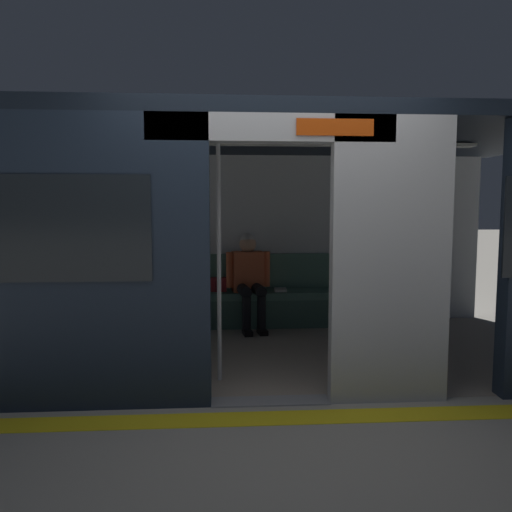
% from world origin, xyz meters
% --- Properties ---
extents(ground_plane, '(60.00, 60.00, 0.00)m').
position_xyz_m(ground_plane, '(0.00, 0.00, 0.00)').
color(ground_plane, gray).
extents(platform_edge_strip, '(8.00, 0.24, 0.01)m').
position_xyz_m(platform_edge_strip, '(0.00, 0.30, 0.00)').
color(platform_edge_strip, yellow).
rests_on(platform_edge_strip, ground_plane).
extents(train_car, '(6.40, 2.95, 2.28)m').
position_xyz_m(train_car, '(0.05, -1.29, 1.52)').
color(train_car, '#ADAFB5').
rests_on(train_car, ground_plane).
extents(bench_seat, '(2.60, 0.44, 0.44)m').
position_xyz_m(bench_seat, '(0.00, -2.44, 0.34)').
color(bench_seat, '#4C7566').
rests_on(bench_seat, ground_plane).
extents(person_seated, '(0.55, 0.71, 1.17)m').
position_xyz_m(person_seated, '(0.04, -2.38, 0.67)').
color(person_seated, '#CC5933').
rests_on(person_seated, ground_plane).
extents(handbag, '(0.26, 0.15, 0.17)m').
position_xyz_m(handbag, '(0.45, -2.49, 0.53)').
color(handbag, maroon).
rests_on(handbag, bench_seat).
extents(book, '(0.16, 0.23, 0.03)m').
position_xyz_m(book, '(-0.36, -2.46, 0.46)').
color(book, silver).
rests_on(book, bench_seat).
extents(grab_pole_door, '(0.04, 0.04, 2.14)m').
position_xyz_m(grab_pole_door, '(0.39, -0.50, 1.07)').
color(grab_pole_door, silver).
rests_on(grab_pole_door, ground_plane).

